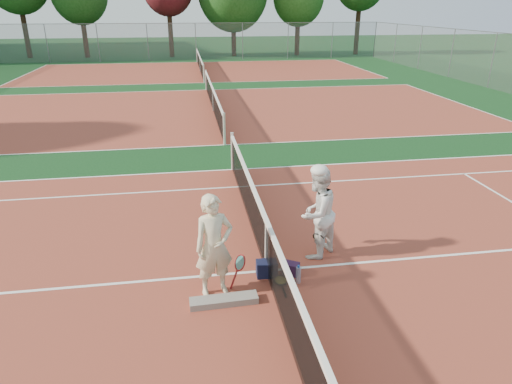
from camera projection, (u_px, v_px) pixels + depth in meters
The scene contains 17 objects.
ground at pixel (266, 271), 8.15m from camera, with size 130.00×130.00×0.00m, color black.
court_main at pixel (266, 271), 8.15m from camera, with size 23.77×10.97×0.01m, color maroon.
court_far_a at pixel (213, 111), 20.48m from camera, with size 23.77×10.97×0.01m, color maroon.
court_far_b at pixel (200, 71), 32.82m from camera, with size 23.77×10.97×0.01m, color maroon.
net_main at pixel (266, 246), 7.96m from camera, with size 0.10×10.98×1.02m, color black, non-canonical shape.
net_far_a at pixel (213, 99), 20.29m from camera, with size 0.10×10.98×1.02m, color black, non-canonical shape.
net_far_b at pixel (200, 64), 32.62m from camera, with size 0.10×10.98×1.02m, color black, non-canonical shape.
fence_back at pixel (196, 42), 38.64m from camera, with size 32.00×0.06×3.00m, color slate, non-canonical shape.
player_a at pixel (214, 246), 7.22m from camera, with size 0.63×0.42×1.74m, color beige.
player_b at pixel (317, 213), 8.35m from camera, with size 0.85×0.66×1.74m, color white.
racket_red at pixel (240, 271), 7.65m from camera, with size 0.28×0.27×0.56m, color maroon, non-canonical shape.
racket_black_held at pixel (318, 245), 8.48m from camera, with size 0.33×0.27×0.53m, color black, non-canonical shape.
racket_spare at pixel (281, 281), 7.82m from camera, with size 0.60×0.27×0.05m, color black, non-canonical shape.
sports_bag_navy at pixel (267, 269), 7.96m from camera, with size 0.36×0.24×0.28m, color black.
sports_bag_purple at pixel (291, 269), 8.01m from camera, with size 0.28×0.19×0.22m, color black.
net_cover_canvas at pixel (224, 301), 7.24m from camera, with size 1.08×0.25×0.11m, color slate.
water_bottle at pixel (298, 275), 7.76m from camera, with size 0.09×0.09×0.30m, color silver.
Camera 1 is at (-1.27, -6.89, 4.41)m, focal length 32.00 mm.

